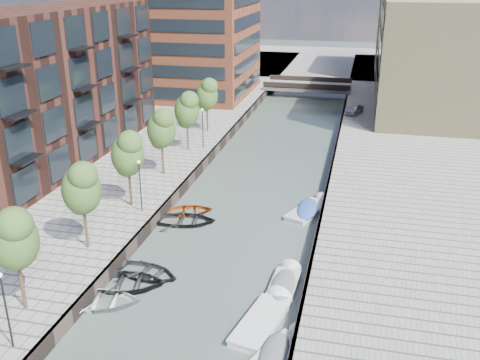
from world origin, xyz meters
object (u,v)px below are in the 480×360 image
(bridge, at_px, (308,86))
(tree_5, at_px, (187,108))
(sloop_3, at_px, (101,305))
(motorboat_4, at_px, (284,284))
(tree_3, at_px, (127,152))
(tree_4, at_px, (161,127))
(tree_2, at_px, (81,187))
(motorboat_3, at_px, (310,209))
(tree_6, at_px, (207,94))
(motorboat_1, at_px, (279,355))
(car, at_px, (355,109))
(sloop_4, at_px, (185,223))
(sloop_1, at_px, (147,276))
(sloop_0, at_px, (125,287))
(tree_1, at_px, (14,237))
(sloop_2, at_px, (188,213))
(motorboat_2, at_px, (265,318))

(bridge, relative_size, tree_5, 2.18)
(sloop_3, relative_size, motorboat_4, 1.03)
(tree_3, bearing_deg, tree_4, 90.00)
(motorboat_4, bearing_deg, tree_2, 178.88)
(motorboat_3, xyz_separation_m, motorboat_4, (-0.33, -11.30, -0.02))
(tree_6, height_order, motorboat_1, tree_6)
(motorboat_1, height_order, car, car)
(motorboat_3, bearing_deg, sloop_4, -154.71)
(sloop_1, height_order, sloop_3, sloop_3)
(tree_4, xyz_separation_m, car, (16.00, 25.74, -3.71))
(tree_6, relative_size, motorboat_3, 1.14)
(sloop_0, bearing_deg, tree_6, -5.45)
(tree_1, distance_m, sloop_0, 7.86)
(sloop_0, bearing_deg, motorboat_3, -48.36)
(tree_1, distance_m, tree_4, 21.00)
(motorboat_3, bearing_deg, sloop_2, -165.30)
(sloop_2, height_order, motorboat_4, motorboat_4)
(motorboat_2, bearing_deg, tree_4, 125.55)
(bridge, bearing_deg, motorboat_4, -85.06)
(tree_1, relative_size, sloop_2, 1.48)
(sloop_4, relative_size, motorboat_2, 0.88)
(bridge, relative_size, tree_1, 2.18)
(motorboat_1, bearing_deg, sloop_3, 168.48)
(tree_4, height_order, sloop_0, tree_4)
(sloop_0, xyz_separation_m, sloop_1, (0.82, 1.53, 0.00))
(tree_2, relative_size, motorboat_1, 1.19)
(sloop_4, bearing_deg, tree_3, 77.36)
(tree_5, bearing_deg, tree_6, 90.00)
(tree_3, height_order, motorboat_2, tree_3)
(motorboat_3, relative_size, motorboat_4, 1.14)
(tree_5, bearing_deg, sloop_2, -71.86)
(tree_1, xyz_separation_m, sloop_0, (3.65, 4.50, -5.31))
(bridge, relative_size, tree_6, 2.18)
(tree_3, relative_size, sloop_3, 1.26)
(sloop_2, bearing_deg, sloop_1, 160.04)
(bridge, distance_m, motorboat_2, 57.88)
(tree_6, xyz_separation_m, sloop_0, (3.65, -30.50, -5.31))
(bridge, distance_m, tree_3, 47.92)
(sloop_0, relative_size, motorboat_3, 0.99)
(tree_6, bearing_deg, motorboat_3, -51.43)
(tree_1, bearing_deg, tree_4, 90.00)
(sloop_2, bearing_deg, tree_3, 88.67)
(tree_3, height_order, motorboat_1, tree_3)
(tree_4, distance_m, motorboat_2, 22.39)
(tree_2, bearing_deg, motorboat_1, -25.84)
(car, bearing_deg, sloop_4, -89.60)
(tree_1, xyz_separation_m, sloop_2, (4.07, 15.56, -5.31))
(tree_4, relative_size, motorboat_1, 1.19)
(sloop_3, height_order, motorboat_1, motorboat_1)
(bridge, height_order, sloop_1, bridge)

